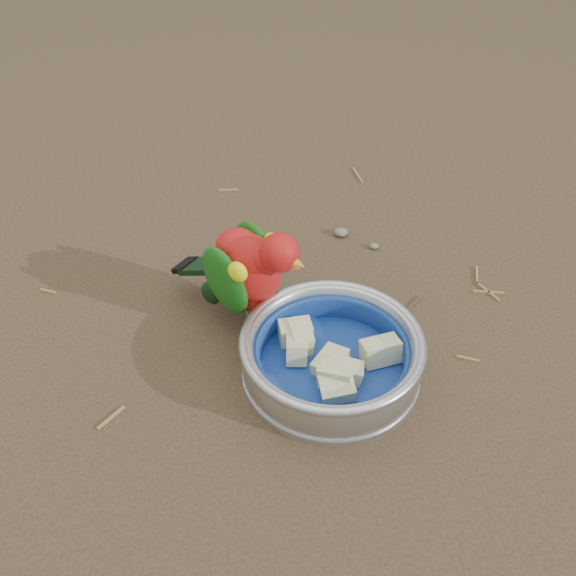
{
  "coord_description": "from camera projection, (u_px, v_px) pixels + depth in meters",
  "views": [
    {
      "loc": [
        -0.0,
        -0.57,
        0.58
      ],
      "look_at": [
        0.05,
        0.02,
        0.08
      ],
      "focal_mm": 40.0,
      "sensor_mm": 36.0,
      "label": 1
    }
  ],
  "objects": [
    {
      "name": "ground_debris",
      "position": [
        267.0,
        323.0,
        0.84
      ],
      "size": [
        0.9,
        0.8,
        0.01
      ],
      "primitive_type": null,
      "color": "olive",
      "rests_on": "ground"
    },
    {
      "name": "lory_parrot",
      "position": [
        250.0,
        277.0,
        0.8
      ],
      "size": [
        0.2,
        0.19,
        0.15
      ],
      "primitive_type": null,
      "rotation": [
        0.0,
        0.0,
        -2.26
      ],
      "color": "#B51312",
      "rests_on": "ground"
    },
    {
      "name": "bowl_wall",
      "position": [
        332.0,
        353.0,
        0.75
      ],
      "size": [
        0.21,
        0.21,
        0.04
      ],
      "primitive_type": null,
      "color": "#B2B2BA",
      "rests_on": "food_bowl"
    },
    {
      "name": "food_bowl",
      "position": [
        331.0,
        370.0,
        0.77
      ],
      "size": [
        0.21,
        0.21,
        0.02
      ],
      "primitive_type": "cylinder",
      "color": "#B2B2BA",
      "rests_on": "ground"
    },
    {
      "name": "fruit_wedges",
      "position": [
        331.0,
        357.0,
        0.75
      ],
      "size": [
        0.13,
        0.13,
        0.03
      ],
      "primitive_type": null,
      "color": "beige",
      "rests_on": "food_bowl"
    },
    {
      "name": "ground",
      "position": [
        249.0,
        350.0,
        0.81
      ],
      "size": [
        60.0,
        60.0,
        0.0
      ],
      "primitive_type": "plane",
      "color": "#443223"
    }
  ]
}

